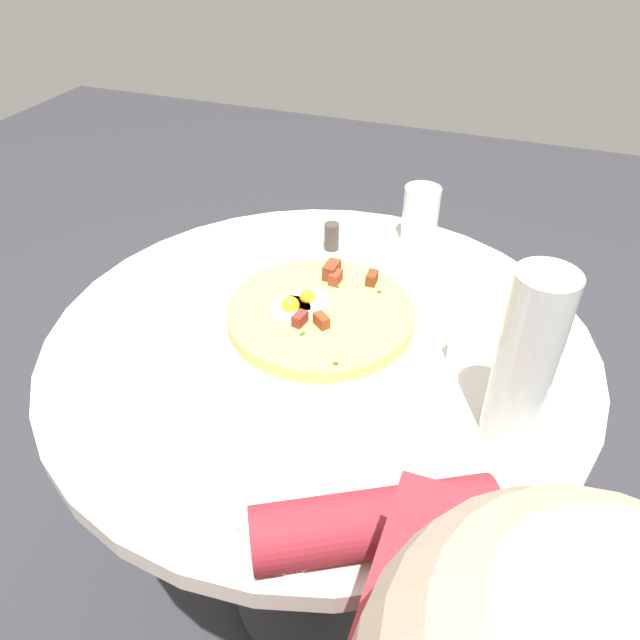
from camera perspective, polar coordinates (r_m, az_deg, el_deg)
The scene contains 12 objects.
ground_plane at distance 1.51m, azimuth -0.04°, elevation -23.91°, with size 6.00×6.00×0.00m, color #2D2D33.
dining_table at distance 1.05m, azimuth -0.05°, elevation -8.89°, with size 0.84×0.84×0.74m.
pizza_plate at distance 0.94m, azimuth 0.06°, elevation -0.31°, with size 0.32×0.32×0.01m, color white.
breakfast_pizza at distance 0.93m, azimuth -0.00°, elevation 0.64°, with size 0.29×0.29×0.05m.
bread_plate at distance 1.03m, azimuth -15.30°, elevation 1.98°, with size 0.18×0.18×0.01m, color silver.
napkin at distance 0.72m, azimuth -1.16°, elevation -15.95°, with size 0.17×0.14×0.00m, color white.
fork at distance 0.71m, azimuth -0.16°, elevation -16.59°, with size 0.18×0.01×0.01m, color silver.
knife at distance 0.73m, azimuth -2.15°, elevation -14.89°, with size 0.18×0.01×0.01m, color silver.
water_glass at distance 1.16m, azimuth 9.48°, elevation 9.83°, with size 0.07×0.07×0.11m, color silver.
water_bottle at distance 0.74m, azimuth 18.92°, elevation -3.53°, with size 0.07×0.07×0.24m, color silver.
salt_shaker at distance 0.88m, azimuth 12.94°, elevation -2.30°, with size 0.03×0.03×0.06m, color white.
pepper_shaker at distance 1.13m, azimuth 1.10°, elevation 7.90°, with size 0.03×0.03×0.05m, color #3F3833.
Camera 1 is at (0.68, 0.25, 1.32)m, focal length 33.85 mm.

